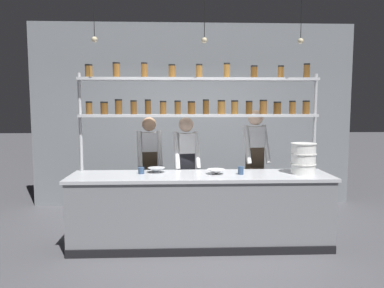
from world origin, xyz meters
TOP-DOWN VIEW (x-y plane):
  - ground_plane at (0.00, 0.00)m, footprint 40.00×40.00m
  - back_wall at (0.00, 2.06)m, footprint 5.70×0.12m
  - prep_counter at (0.00, -0.00)m, footprint 3.30×0.76m
  - spice_shelf_unit at (-0.00, 0.33)m, footprint 3.19×0.28m
  - chef_left at (-0.70, 0.81)m, footprint 0.39×0.31m
  - chef_center at (-0.17, 0.58)m, footprint 0.39×0.32m
  - chef_right at (0.83, 0.66)m, footprint 0.40×0.33m
  - container_stack at (1.32, 0.00)m, footprint 0.32×0.32m
  - prep_bowl_near_left at (-0.57, 0.18)m, footprint 0.23×0.23m
  - prep_bowl_center_front at (0.20, 0.02)m, footprint 0.23×0.23m
  - serving_cup_front at (0.51, -0.01)m, footprint 0.07×0.07m
  - serving_cup_by_board at (-0.76, 0.09)m, footprint 0.08×0.08m
  - pendant_light_row at (-0.00, 0.00)m, footprint 2.59×0.07m

SIDE VIEW (x-z plane):
  - ground_plane at x=0.00m, z-range 0.00..0.00m
  - prep_counter at x=0.00m, z-range 0.00..0.92m
  - chef_left at x=-0.70m, z-range 0.12..1.74m
  - chef_center at x=-0.17m, z-range 0.12..1.75m
  - prep_bowl_center_front at x=0.20m, z-range 0.92..0.98m
  - prep_bowl_near_left at x=-0.57m, z-range 0.92..0.98m
  - serving_cup_by_board at x=-0.76m, z-range 0.92..1.00m
  - serving_cup_front at x=0.51m, z-range 0.92..1.02m
  - chef_right at x=0.83m, z-range 0.14..1.87m
  - container_stack at x=1.32m, z-range 0.92..1.32m
  - back_wall at x=0.00m, z-range 0.00..3.23m
  - spice_shelf_unit at x=0.00m, z-range 0.67..3.02m
  - pendant_light_row at x=0.00m, z-range 2.30..2.93m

